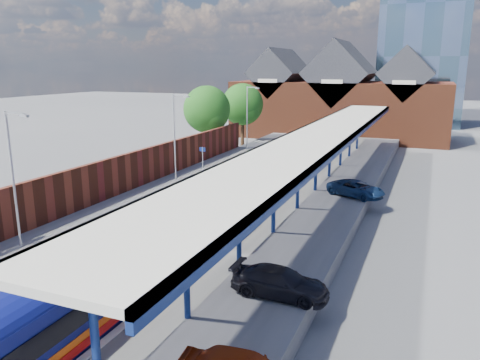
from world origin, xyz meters
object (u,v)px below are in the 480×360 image
(lamp_post_b, at_px, (14,171))
(lamp_post_c, at_px, (176,132))
(parked_car_blue, at_px, (356,189))
(platform_sign, at_px, (203,156))
(lamp_post_d, at_px, (248,114))
(parked_car_dark, at_px, (280,282))
(train, at_px, (281,166))

(lamp_post_b, xyz_separation_m, lamp_post_c, (0.00, 16.00, 0.00))
(lamp_post_c, height_order, parked_car_blue, lamp_post_c)
(lamp_post_c, distance_m, platform_sign, 3.34)
(lamp_post_b, height_order, lamp_post_d, same)
(lamp_post_b, height_order, platform_sign, lamp_post_b)
(parked_car_dark, bearing_deg, lamp_post_c, 41.90)
(train, relative_size, parked_car_blue, 15.85)
(platform_sign, xyz_separation_m, parked_car_dark, (12.64, -18.03, -1.11))
(lamp_post_c, height_order, parked_car_dark, lamp_post_c)
(lamp_post_b, bearing_deg, lamp_post_d, 90.00)
(train, xyz_separation_m, platform_sign, (-6.49, -1.40, 0.57))
(train, height_order, platform_sign, platform_sign)
(lamp_post_d, bearing_deg, platform_sign, -84.44)
(lamp_post_b, relative_size, platform_sign, 2.80)
(lamp_post_c, relative_size, lamp_post_d, 1.00)
(lamp_post_b, height_order, parked_car_blue, lamp_post_b)
(train, bearing_deg, parked_car_blue, -24.39)
(train, bearing_deg, lamp_post_d, 121.94)
(lamp_post_d, height_order, platform_sign, lamp_post_d)
(parked_car_dark, bearing_deg, parked_car_blue, -0.90)
(train, height_order, lamp_post_b, lamp_post_b)
(train, xyz_separation_m, lamp_post_c, (-7.86, -3.40, 2.87))
(lamp_post_c, bearing_deg, parked_car_dark, -48.86)
(lamp_post_b, xyz_separation_m, lamp_post_d, (0.00, 32.00, 0.00))
(lamp_post_d, relative_size, platform_sign, 2.80)
(lamp_post_d, bearing_deg, lamp_post_c, -90.00)
(lamp_post_b, distance_m, platform_sign, 18.20)
(lamp_post_c, bearing_deg, train, 23.40)
(lamp_post_b, distance_m, lamp_post_c, 16.00)
(train, distance_m, parked_car_dark, 20.39)
(lamp_post_b, height_order, lamp_post_c, same)
(train, bearing_deg, platform_sign, -167.83)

